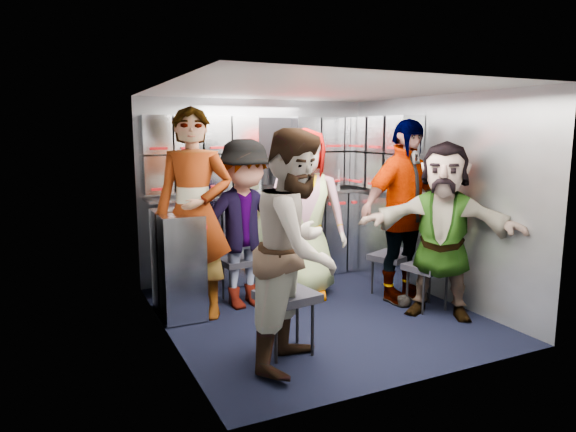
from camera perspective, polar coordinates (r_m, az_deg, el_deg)
name	(u,v)px	position (r m, az deg, el deg)	size (l,w,h in m)	color
floor	(316,314)	(5.03, 3.14, -10.77)	(3.00, 3.00, 0.00)	black
wall_back	(257,189)	(6.12, -3.46, 2.97)	(2.80, 0.04, 2.10)	gray
wall_left	(166,216)	(4.29, -13.41, -0.03)	(0.04, 3.00, 2.10)	gray
wall_right	(435,198)	(5.57, 16.02, 1.99)	(0.04, 3.00, 2.10)	gray
ceiling	(318,90)	(4.74, 3.38, 13.82)	(2.80, 3.00, 0.02)	silver
cart_bank_back	(264,238)	(6.02, -2.66, -2.49)	(2.68, 0.38, 0.99)	#A1A6B1
cart_bank_left	(178,264)	(4.99, -12.14, -5.20)	(0.38, 0.76, 0.99)	#A1A6B1
counter	(264,194)	(5.93, -2.70, 2.43)	(2.68, 0.42, 0.03)	#B5B8BD
locker_bank_back	(262,153)	(5.95, -2.96, 7.04)	(2.68, 0.28, 0.82)	#A1A6B1
locker_bank_right	(385,153)	(5.99, 10.69, 6.91)	(0.28, 1.00, 0.82)	#A1A6B1
right_cabinet	(387,239)	(6.03, 10.96, -2.57)	(0.28, 1.20, 1.00)	#A1A6B1
coffee_niche	(274,154)	(6.08, -1.59, 6.91)	(0.46, 0.16, 0.84)	black
red_latch_strip	(271,208)	(5.77, -1.93, 0.89)	(2.60, 0.02, 0.03)	#A50F12
jump_seat_near_left	(287,299)	(4.05, -0.10, -9.24)	(0.47, 0.45, 0.50)	black
jump_seat_mid_left	(239,263)	(5.31, -5.45, -5.25)	(0.41, 0.39, 0.45)	black
jump_seat_center	(297,257)	(5.63, 1.00, -4.54)	(0.46, 0.45, 0.43)	black
jump_seat_mid_right	(391,259)	(5.56, 11.33, -4.68)	(0.50, 0.48, 0.45)	black
jump_seat_near_right	(427,269)	(5.22, 15.23, -5.75)	(0.45, 0.43, 0.45)	black
attendant_standing	(194,214)	(4.81, -10.39, 0.21)	(0.71, 0.47, 1.96)	black
attendant_arc_a	(298,249)	(3.77, 1.06, -3.70)	(0.85, 0.67, 1.76)	black
attendant_arc_b	(245,224)	(5.05, -4.84, -0.93)	(1.07, 0.62, 1.66)	black
attendant_arc_c	(305,213)	(5.37, 1.87, 0.30)	(0.86, 0.56, 1.77)	black
attendant_arc_d	(403,212)	(5.31, 12.66, 0.45)	(1.09, 0.45, 1.86)	black
attendant_arc_e	(442,230)	(5.00, 16.78, -1.50)	(1.53, 0.49, 1.65)	black
bottle_left	(259,183)	(5.84, -3.28, 3.68)	(0.06, 0.06, 0.25)	white
bottle_mid	(211,184)	(5.66, -8.50, 3.51)	(0.06, 0.06, 0.27)	white
bottle_right	(337,179)	(6.30, 5.52, 4.07)	(0.06, 0.06, 0.25)	white
cup_left	(235,191)	(5.74, -5.94, 2.81)	(0.08, 0.08, 0.10)	beige
cup_right	(328,186)	(6.23, 4.43, 3.31)	(0.09, 0.09, 0.09)	beige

